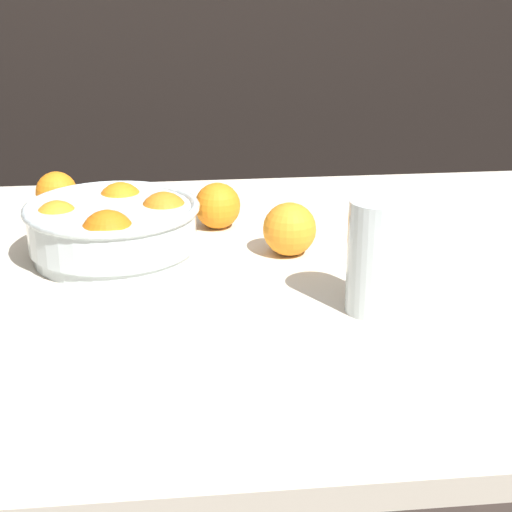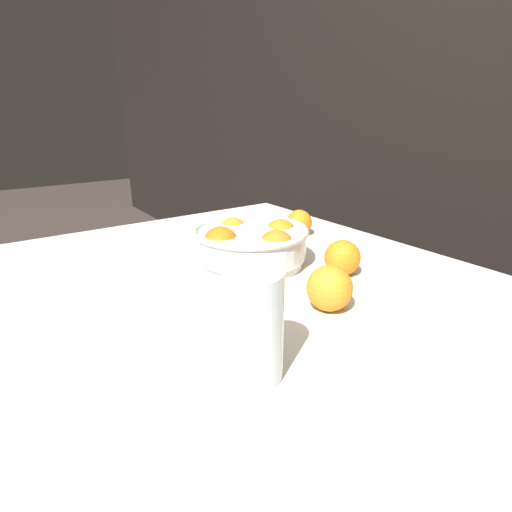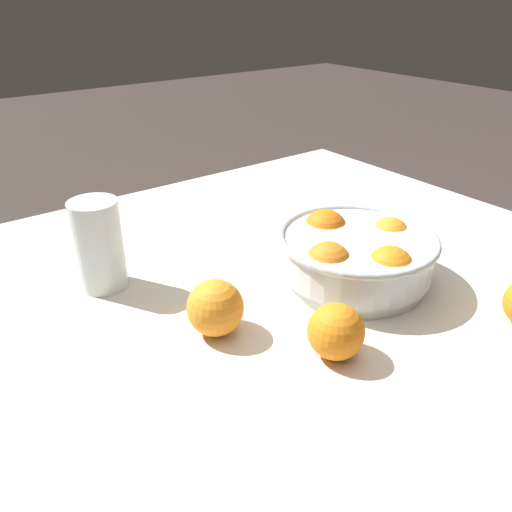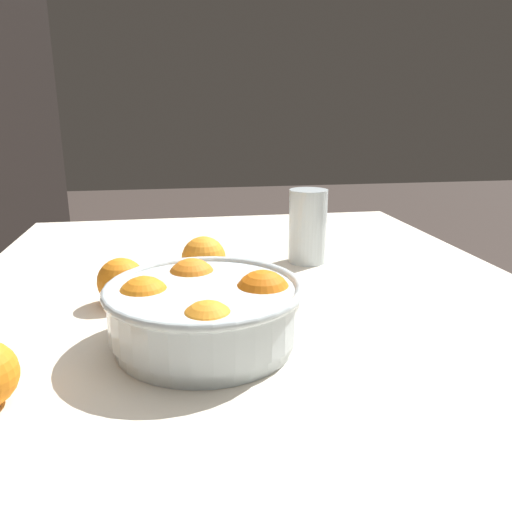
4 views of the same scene
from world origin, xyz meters
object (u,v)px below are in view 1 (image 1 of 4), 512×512
at_px(fruit_bowl, 113,227).
at_px(orange_loose_near_bowl, 290,229).
at_px(orange_loose_front, 56,192).
at_px(juice_glass, 377,263).
at_px(orange_loose_aside, 218,206).

xyz_separation_m(fruit_bowl, orange_loose_near_bowl, (0.25, -0.02, -0.01)).
relative_size(fruit_bowl, orange_loose_front, 3.63).
distance_m(fruit_bowl, orange_loose_front, 0.25).
bearing_deg(juice_glass, orange_loose_aside, 116.49).
height_order(juice_glass, orange_loose_front, juice_glass).
height_order(orange_loose_front, orange_loose_aside, orange_loose_aside).
bearing_deg(fruit_bowl, orange_loose_near_bowl, -3.47).
xyz_separation_m(fruit_bowl, juice_glass, (0.33, -0.22, 0.02)).
relative_size(orange_loose_near_bowl, orange_loose_aside, 1.07).
relative_size(fruit_bowl, orange_loose_near_bowl, 3.22).
height_order(fruit_bowl, orange_loose_aside, fruit_bowl).
xyz_separation_m(orange_loose_near_bowl, orange_loose_aside, (-0.09, 0.13, -0.00)).
height_order(fruit_bowl, orange_loose_near_bowl, fruit_bowl).
relative_size(juice_glass, orange_loose_near_bowl, 1.84).
height_order(fruit_bowl, orange_loose_front, fruit_bowl).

